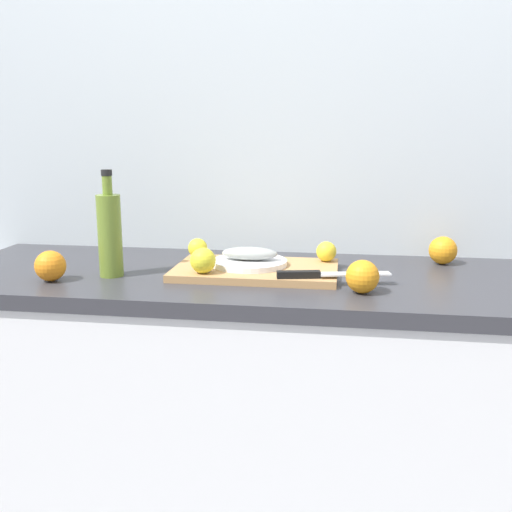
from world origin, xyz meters
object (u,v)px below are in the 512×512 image
object	(u,v)px
fish_fillet	(250,253)
chef_knife	(319,274)
cutting_board	(256,270)
orange_0	(443,250)
lemon_0	(203,261)
olive_oil_bottle	(110,233)
white_plate	(250,262)

from	to	relation	value
fish_fillet	chef_knife	distance (m)	0.23
cutting_board	chef_knife	size ratio (longest dim) A/B	1.53
chef_knife	orange_0	xyz separation A→B (m)	(0.35, 0.30, 0.01)
cutting_board	fish_fillet	distance (m)	0.05
fish_fillet	lemon_0	distance (m)	0.15
cutting_board	chef_knife	xyz separation A→B (m)	(0.18, -0.10, 0.02)
chef_knife	orange_0	size ratio (longest dim) A/B	3.54
olive_oil_bottle	orange_0	world-z (taller)	olive_oil_bottle
chef_knife	olive_oil_bottle	bearing A→B (deg)	166.83
lemon_0	orange_0	world-z (taller)	lemon_0
fish_fillet	orange_0	bearing A→B (deg)	18.79
chef_knife	cutting_board	bearing A→B (deg)	139.84
lemon_0	orange_0	distance (m)	0.71
cutting_board	orange_0	bearing A→B (deg)	21.02
cutting_board	fish_fillet	size ratio (longest dim) A/B	2.85
cutting_board	white_plate	xyz separation A→B (m)	(-0.02, 0.02, 0.02)
white_plate	lemon_0	xyz separation A→B (m)	(-0.11, -0.11, 0.03)
cutting_board	chef_knife	world-z (taller)	chef_knife
white_plate	chef_knife	world-z (taller)	chef_knife
chef_knife	fish_fillet	bearing A→B (deg)	138.69
orange_0	cutting_board	bearing A→B (deg)	-158.98
cutting_board	olive_oil_bottle	world-z (taller)	olive_oil_bottle
lemon_0	olive_oil_bottle	xyz separation A→B (m)	(-0.26, 0.01, 0.06)
cutting_board	white_plate	size ratio (longest dim) A/B	2.14
white_plate	lemon_0	bearing A→B (deg)	-134.11
fish_fillet	chef_knife	size ratio (longest dim) A/B	0.54
olive_oil_bottle	chef_knife	bearing A→B (deg)	-1.55
white_plate	orange_0	distance (m)	0.58
white_plate	cutting_board	bearing A→B (deg)	-38.73
white_plate	olive_oil_bottle	size ratio (longest dim) A/B	0.72
white_plate	olive_oil_bottle	xyz separation A→B (m)	(-0.36, -0.10, 0.09)
fish_fillet	orange_0	distance (m)	0.58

